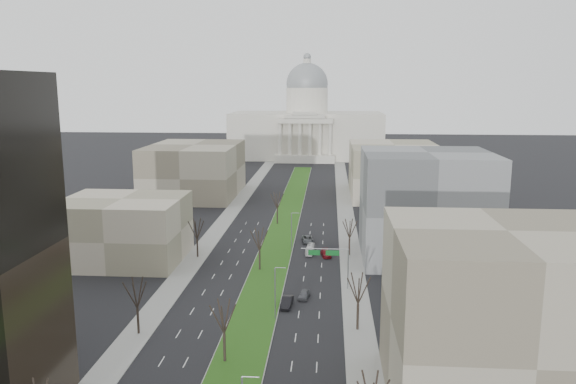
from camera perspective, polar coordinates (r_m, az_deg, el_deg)
The scene contains 25 objects.
ground at distance 157.75m, azimuth -0.37°, elevation -3.31°, with size 600.00×600.00×0.00m, color black.
median at distance 156.75m, azimuth -0.40°, elevation -3.36°, with size 8.00×222.03×0.20m.
sidewalk_left at distance 136.45m, azimuth -8.61°, elevation -5.66°, with size 5.00×330.00×0.15m, color gray.
sidewalk_right at distance 133.25m, azimuth 6.32°, elevation -6.01°, with size 5.00×330.00×0.15m, color gray.
capitol at distance 303.12m, azimuth 1.92°, elevation 6.62°, with size 80.00×46.00×55.00m.
building_beige_left at distance 129.81m, azimuth -16.37°, elevation -3.68°, with size 26.00×22.00×14.00m, color gray.
building_tan_right at distance 73.08m, azimuth 20.79°, elevation -12.05°, with size 26.00×24.00×22.00m, color gray.
building_grey_right at distance 129.09m, azimuth 13.81°, elevation -1.35°, with size 28.00×26.00×24.00m, color slate.
building_far_left at distance 200.40m, azimuth -9.47°, elevation 2.21°, with size 30.00×40.00×18.00m, color gray.
building_far_right at distance 200.95m, azimuth 10.68°, elevation 2.19°, with size 30.00×40.00×18.00m, color gray.
tree_left_mid at distance 91.34m, azimuth -15.14°, elevation -9.76°, with size 5.40×5.40×9.72m.
tree_left_far at distance 128.03m, azimuth -9.25°, elevation -3.64°, with size 5.28×5.28×9.50m.
tree_right_mid at distance 90.24m, azimuth 7.16°, elevation -9.61°, with size 5.52×5.52×9.94m.
tree_right_far at distance 128.61m, azimuth 6.29°, elevation -3.64°, with size 5.04×5.04×9.07m.
tree_median_a at distance 80.33m, azimuth -6.54°, elevation -12.36°, with size 5.40×5.40×9.72m.
tree_median_b at distance 117.69m, azimuth -2.92°, elevation -4.73°, with size 5.40×5.40×9.72m.
tree_median_c at distance 156.36m, azimuth -1.10°, elevation -0.81°, with size 5.40×5.40×9.72m.
streetlamp_median_b at distance 94.14m, azimuth -1.29°, elevation -10.17°, with size 1.90×0.20×9.16m.
streetlamp_median_c at distance 132.14m, azimuth 0.38°, elevation -3.96°, with size 1.90×0.20×9.16m.
mast_arm_signs at distance 107.51m, azimuth 4.69°, elevation -6.76°, with size 9.12×0.24×8.09m.
car_grey_near at distance 104.63m, azimuth 1.66°, elevation -10.36°, with size 1.71×4.24×1.44m, color #4A4B51.
car_black at distance 100.91m, azimuth -0.12°, elevation -11.10°, with size 1.80×5.16×1.70m, color black.
car_red at distance 128.97m, azimuth 3.87°, elevation -6.25°, with size 1.96×4.82×1.40m, color maroon.
car_grey_far at distance 140.04m, azimuth 2.01°, elevation -4.81°, with size 2.63×5.71×1.59m, color #484B4F.
box_van at distance 131.04m, azimuth 2.26°, elevation -5.86°, with size 1.54×6.58×1.83m, color white.
Camera 1 is at (12.35, -32.47, 38.55)m, focal length 35.00 mm.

